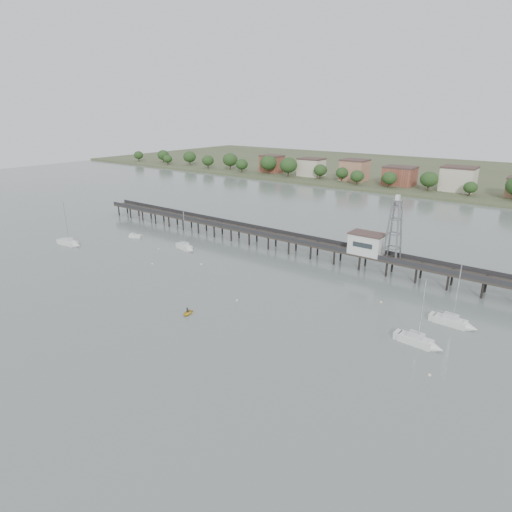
{
  "coord_description": "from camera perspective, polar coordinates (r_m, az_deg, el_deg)",
  "views": [
    {
      "loc": [
        63.99,
        -37.04,
        37.99
      ],
      "look_at": [
        4.28,
        42.0,
        4.0
      ],
      "focal_mm": 30.0,
      "sensor_mm": 36.0,
      "label": 1
    }
  ],
  "objects": [
    {
      "name": "sailboat_b",
      "position": [
        123.47,
        -9.24,
        1.08
      ],
      "size": [
        7.28,
        3.33,
        11.72
      ],
      "rotation": [
        0.0,
        0.0,
        -0.19
      ],
      "color": "silver",
      "rests_on": "ground"
    },
    {
      "name": "pier_building",
      "position": [
        109.16,
        14.53,
        1.64
      ],
      "size": [
        8.4,
        5.4,
        5.3
      ],
      "color": "silver",
      "rests_on": "ground"
    },
    {
      "name": "far_shore",
      "position": [
        286.24,
        24.28,
        9.87
      ],
      "size": [
        500.0,
        170.0,
        10.4
      ],
      "color": "#475133",
      "rests_on": "ground"
    },
    {
      "name": "ground_plane",
      "position": [
        83.12,
        -20.52,
        -9.57
      ],
      "size": [
        500.0,
        500.0,
        0.0
      ],
      "primitive_type": "plane",
      "color": "slate",
      "rests_on": "ground"
    },
    {
      "name": "yellow_dinghy",
      "position": [
        85.64,
        -9.12,
        -7.65
      ],
      "size": [
        2.09,
        1.02,
        2.82
      ],
      "primitive_type": "imported",
      "rotation": [
        0.0,
        0.0,
        0.23
      ],
      "color": "yellow",
      "rests_on": "ground"
    },
    {
      "name": "sailboat_a",
      "position": [
        137.25,
        -23.42,
        1.55
      ],
      "size": [
        8.55,
        3.39,
        13.75
      ],
      "rotation": [
        0.0,
        0.0,
        0.12
      ],
      "color": "silver",
      "rests_on": "ground"
    },
    {
      "name": "lattice_tower",
      "position": [
        105.8,
        17.96,
        3.28
      ],
      "size": [
        3.2,
        3.2,
        15.5
      ],
      "color": "slate",
      "rests_on": "ground"
    },
    {
      "name": "white_tender",
      "position": [
        139.3,
        -15.83,
        2.58
      ],
      "size": [
        4.13,
        3.03,
        1.48
      ],
      "rotation": [
        0.0,
        0.0,
        0.43
      ],
      "color": "silver",
      "rests_on": "ground"
    },
    {
      "name": "pier",
      "position": [
        121.16,
        3.52,
        2.51
      ],
      "size": [
        150.0,
        5.0,
        5.5
      ],
      "color": "#2D2823",
      "rests_on": "ground"
    },
    {
      "name": "sailboat_d",
      "position": [
        78.91,
        21.26,
        -10.73
      ],
      "size": [
        7.7,
        2.72,
        12.57
      ],
      "rotation": [
        0.0,
        0.0,
        -0.07
      ],
      "color": "silver",
      "rests_on": "ground"
    },
    {
      "name": "dinghy_occupant",
      "position": [
        85.64,
        -9.12,
        -7.65
      ],
      "size": [
        0.91,
        1.33,
        0.3
      ],
      "primitive_type": "imported",
      "rotation": [
        0.0,
        0.0,
        3.54
      ],
      "color": "black",
      "rests_on": "ground"
    },
    {
      "name": "mooring_buoys",
      "position": [
        98.13,
        -2.04,
        -3.8
      ],
      "size": [
        80.94,
        21.06,
        0.39
      ],
      "color": "beige",
      "rests_on": "ground"
    },
    {
      "name": "sailboat_e",
      "position": [
        88.04,
        25.2,
        -8.11
      ],
      "size": [
        7.8,
        2.55,
        12.81
      ],
      "rotation": [
        0.0,
        0.0,
        -0.04
      ],
      "color": "silver",
      "rests_on": "ground"
    }
  ]
}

